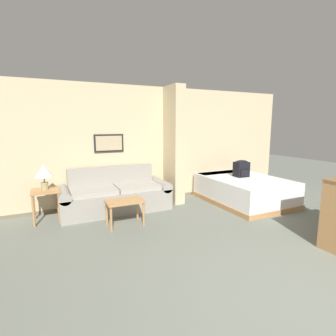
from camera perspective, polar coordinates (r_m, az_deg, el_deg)
The scene contains 9 objects.
ground_plane at distance 3.09m, azimuth 32.72°, elevation -26.87°, with size 20.00×20.00×0.00m, color slate.
wall_back at distance 6.10m, azimuth -3.95°, elevation 5.07°, with size 7.43×0.16×2.60m.
wall_partition_pillar at distance 5.92m, azimuth 1.25°, elevation 5.01°, with size 0.24×0.65×2.60m.
couch at distance 5.52m, azimuth -11.41°, elevation -5.85°, with size 2.20×0.84×0.88m.
coffee_table at distance 4.67m, azimuth -9.39°, elevation -7.74°, with size 0.65×0.41×0.46m.
side_table at distance 5.25m, azimuth -25.13°, elevation -5.34°, with size 0.47×0.47×0.60m.
table_lamp at distance 5.17m, azimuth -25.46°, elevation -0.81°, with size 0.31×0.31×0.46m.
bed at distance 6.27m, azimuth 15.97°, elevation -4.50°, with size 1.50×2.04×0.56m.
backpack at distance 6.28m, azimuth 15.70°, elevation -0.03°, with size 0.32×0.26×0.38m.
Camera 1 is at (-2.23, -1.22, 1.76)m, focal length 28.00 mm.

